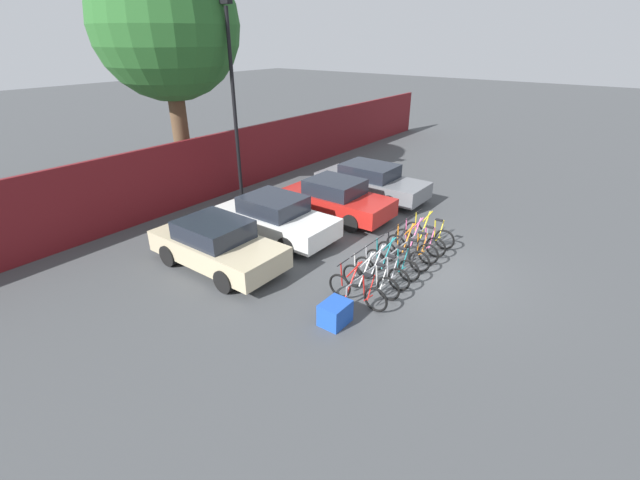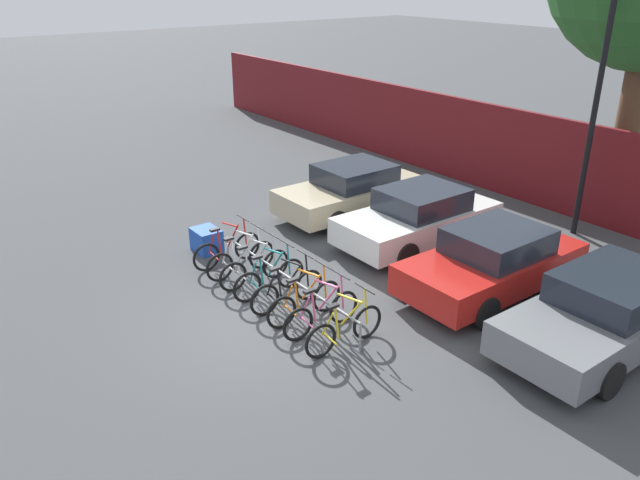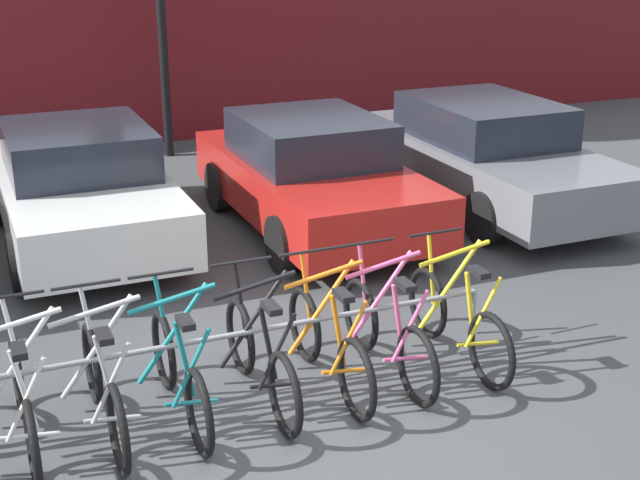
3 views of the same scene
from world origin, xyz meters
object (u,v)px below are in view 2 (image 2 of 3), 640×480
object	(u,v)px
bicycle_teal	(269,278)
car_grey	(609,310)
bicycle_white	(241,259)
car_red	(493,262)
bike_rack	(285,277)
bicycle_red	(227,250)
lamp_post	(601,73)
cargo_crate	(207,240)
car_white	(419,217)
bicycle_silver	(255,268)
bicycle_orange	(305,302)
bicycle_black	(287,290)
bicycle_pink	(321,313)
bicycle_yellow	(345,329)
car_beige	(352,190)

from	to	relation	value
bicycle_teal	car_grey	xyz separation A→B (m)	(5.16, 3.78, 0.31)
bicycle_white	car_red	world-z (taller)	car_red
bike_rack	bicycle_red	world-z (taller)	bicycle_red
bicycle_white	bicycle_teal	size ratio (longest dim) A/B	1.00
lamp_post	cargo_crate	distance (m)	9.95
car_white	car_red	bearing A→B (deg)	-11.78
bicycle_silver	bicycle_orange	size ratio (longest dim) A/B	1.00
bicycle_teal	bicycle_orange	xyz separation A→B (m)	(1.24, 0.00, 0.00)
cargo_crate	bicycle_white	bearing A→B (deg)	0.74
bike_rack	bicycle_orange	xyz separation A→B (m)	(0.89, -0.15, -0.12)
bike_rack	bicycle_teal	xyz separation A→B (m)	(-0.35, -0.15, -0.12)
bicycle_white	car_red	bearing A→B (deg)	45.72
bicycle_black	bicycle_silver	bearing A→B (deg)	179.73
bicycle_pink	car_white	distance (m)	4.67
bike_rack	car_red	size ratio (longest dim) A/B	1.16
bicycle_white	bicycle_pink	bearing A→B (deg)	1.08
bicycle_white	bicycle_teal	xyz separation A→B (m)	(1.14, 0.00, 0.00)
bicycle_yellow	car_red	size ratio (longest dim) A/B	0.42
car_white	cargo_crate	xyz separation A→B (m)	(-2.70, -4.32, -0.42)
bike_rack	bicycle_orange	distance (m)	0.92
bicycle_yellow	car_beige	world-z (taller)	car_beige
bicycle_red	bicycle_yellow	world-z (taller)	same
car_beige	car_grey	distance (m)	7.70
bicycle_teal	car_grey	distance (m)	6.40
bicycle_white	bicycle_teal	bearing A→B (deg)	1.08
bicycle_white	bike_rack	bearing A→B (deg)	6.79
bicycle_teal	lamp_post	size ratio (longest dim) A/B	0.24
bike_rack	car_red	world-z (taller)	car_red
bicycle_silver	car_red	bearing A→B (deg)	53.03
bicycle_red	car_white	xyz separation A→B (m)	(1.73, 4.30, 0.31)
bicycle_black	bicycle_pink	size ratio (longest dim) A/B	1.00
bike_rack	bicycle_silver	bearing A→B (deg)	-170.84
bicycle_white	lamp_post	size ratio (longest dim) A/B	0.24
bicycle_red	bicycle_yellow	size ratio (longest dim) A/B	1.00
bicycle_silver	bicycle_yellow	distance (m)	3.03
bicycle_teal	car_red	world-z (taller)	car_red
bicycle_pink	car_white	size ratio (longest dim) A/B	0.42
bicycle_white	car_grey	size ratio (longest dim) A/B	0.37
bicycle_silver	bicycle_yellow	world-z (taller)	same
bicycle_yellow	cargo_crate	xyz separation A→B (m)	(-5.19, -0.02, -0.10)
bike_rack	bicycle_yellow	distance (m)	2.12
bicycle_red	bicycle_pink	bearing A→B (deg)	1.89
car_grey	bicycle_silver	bearing A→B (deg)	-146.58
bicycle_orange	car_grey	distance (m)	5.45
bicycle_white	bicycle_pink	world-z (taller)	same
bicycle_black	bicycle_yellow	bearing A→B (deg)	-0.27
bicycle_yellow	bicycle_white	bearing A→B (deg)	176.57
bike_rack	bicycle_yellow	world-z (taller)	bicycle_yellow
bicycle_silver	car_white	size ratio (longest dim) A/B	0.42
bicycle_black	cargo_crate	distance (m)	3.40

